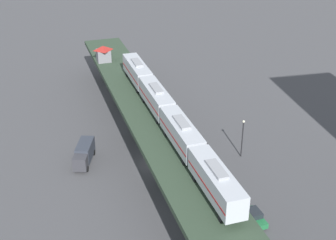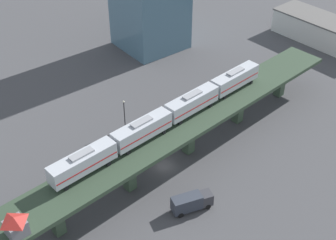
# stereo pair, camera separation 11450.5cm
# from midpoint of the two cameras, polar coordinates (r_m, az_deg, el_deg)

# --- Properties ---
(ground_plane) EXTENTS (400.00, 400.00, 0.00)m
(ground_plane) POSITION_cam_midpoint_polar(r_m,az_deg,el_deg) (62.32, 35.86, -36.41)
(ground_plane) COLOR #424244
(elevated_viaduct) EXTENTS (17.01, 92.38, 7.66)m
(elevated_viaduct) POSITION_cam_midpoint_polar(r_m,az_deg,el_deg) (57.03, 37.83, -33.02)
(elevated_viaduct) COLOR #2C3D2C
(elevated_viaduct) RESTS_ON ground
(subway_train) EXTENTS (7.48, 49.84, 4.45)m
(subway_train) POSITION_cam_midpoint_polar(r_m,az_deg,el_deg) (54.75, 42.39, -31.67)
(subway_train) COLOR #ADB2BA
(subway_train) RESTS_ON elevated_viaduct
(signal_hut) EXTENTS (3.51, 3.51, 3.40)m
(signal_hut) POSITION_cam_midpoint_polar(r_m,az_deg,el_deg) (65.97, 16.00, -13.54)
(signal_hut) COLOR slate
(signal_hut) RESTS_ON elevated_viaduct
(street_car_green) EXTENTS (2.44, 4.61, 1.89)m
(street_car_green) POSITION_cam_midpoint_polar(r_m,az_deg,el_deg) (66.78, 58.11, -40.12)
(street_car_green) COLOR #1E6638
(street_car_green) RESTS_ON ground
(delivery_truck) EXTENTS (4.14, 7.54, 3.20)m
(delivery_truck) POSITION_cam_midpoint_polar(r_m,az_deg,el_deg) (56.24, 23.41, -38.78)
(delivery_truck) COLOR #333338
(delivery_truck) RESTS_ON ground
(street_lamp) EXTENTS (0.44, 0.44, 6.94)m
(street_lamp) POSITION_cam_midpoint_polar(r_m,az_deg,el_deg) (68.14, 47.06, -28.24)
(street_lamp) COLOR black
(street_lamp) RESTS_ON ground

